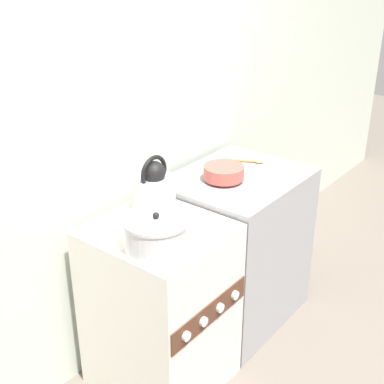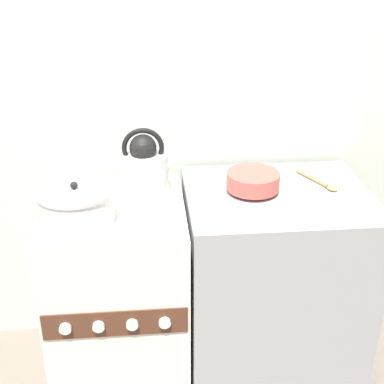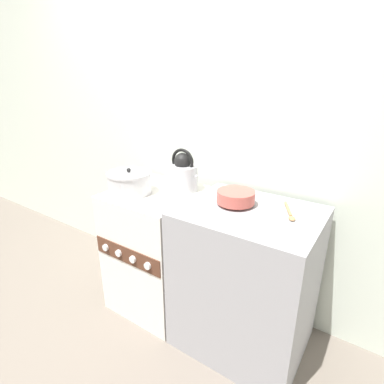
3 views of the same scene
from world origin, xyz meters
name	(u,v)px [view 1 (image 1 of 3)]	position (x,y,z in m)	size (l,w,h in m)	color
wall_back	(93,125)	(0.00, 0.67, 1.25)	(7.00, 0.06, 2.50)	silver
stove	(161,307)	(0.00, 0.29, 0.43)	(0.55, 0.60, 0.85)	silver
counter	(236,248)	(0.65, 0.30, 0.44)	(0.73, 0.60, 0.88)	#99999E
kettle	(155,190)	(0.13, 0.42, 0.96)	(0.24, 0.20, 0.28)	silver
cooking_pot	(157,233)	(-0.12, 0.19, 0.92)	(0.28, 0.28, 0.16)	silver
enamel_bowl	(224,172)	(0.55, 0.32, 0.93)	(0.21, 0.21, 0.08)	#B75147
wooden_spoon	(246,161)	(0.84, 0.37, 0.89)	(0.12, 0.22, 0.02)	#A37A4C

